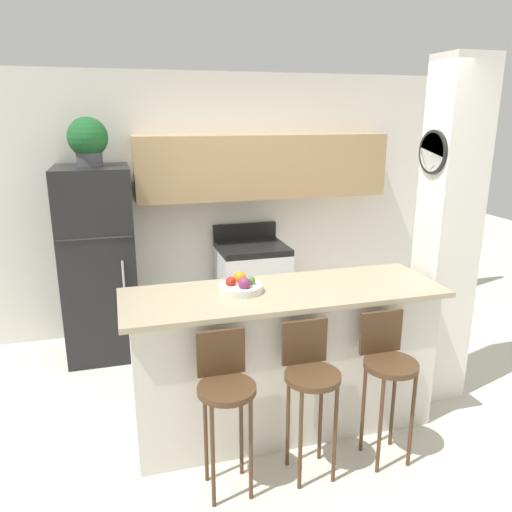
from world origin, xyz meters
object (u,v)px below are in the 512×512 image
at_px(bar_stool_mid, 310,378).
at_px(potted_plant_on_fridge, 88,140).
at_px(stove_range, 252,288).
at_px(refrigerator, 99,263).
at_px(fruit_bowl, 241,286).
at_px(bar_stool_right, 387,366).
at_px(bar_stool_left, 225,390).

height_order(bar_stool_mid, potted_plant_on_fridge, potted_plant_on_fridge).
bearing_deg(bar_stool_mid, stove_range, 83.84).
xyz_separation_m(refrigerator, potted_plant_on_fridge, (-0.00, 0.00, 1.08)).
height_order(potted_plant_on_fridge, fruit_bowl, potted_plant_on_fridge).
relative_size(refrigerator, bar_stool_mid, 1.79).
relative_size(stove_range, bar_stool_mid, 1.11).
xyz_separation_m(stove_range, bar_stool_right, (0.29, -2.13, 0.18)).
xyz_separation_m(bar_stool_left, bar_stool_right, (1.03, 0.00, 0.00)).
relative_size(refrigerator, stove_range, 1.61).
xyz_separation_m(refrigerator, bar_stool_right, (1.74, -2.06, -0.22)).
distance_m(refrigerator, bar_stool_mid, 2.41).
bearing_deg(bar_stool_mid, bar_stool_right, 0.00).
distance_m(bar_stool_mid, bar_stool_right, 0.52).
relative_size(stove_range, potted_plant_on_fridge, 2.61).
bearing_deg(potted_plant_on_fridge, refrigerator, -65.71).
relative_size(bar_stool_mid, fruit_bowl, 3.33).
relative_size(bar_stool_right, potted_plant_on_fridge, 2.35).
bearing_deg(potted_plant_on_fridge, bar_stool_left, -71.11).
bearing_deg(potted_plant_on_fridge, fruit_bowl, -58.29).
height_order(stove_range, bar_stool_right, stove_range).
height_order(bar_stool_right, fruit_bowl, fruit_bowl).
height_order(refrigerator, bar_stool_mid, refrigerator).
bearing_deg(potted_plant_on_fridge, stove_range, 2.53).
bearing_deg(refrigerator, bar_stool_left, -71.11).
xyz_separation_m(stove_range, potted_plant_on_fridge, (-1.45, -0.06, 1.48)).
distance_m(bar_stool_left, fruit_bowl, 0.73).
bearing_deg(bar_stool_mid, fruit_bowl, 117.54).
xyz_separation_m(bar_stool_mid, fruit_bowl, (-0.28, 0.55, 0.42)).
bearing_deg(stove_range, fruit_bowl, -107.99).
height_order(refrigerator, bar_stool_right, refrigerator).
distance_m(stove_range, bar_stool_left, 2.26).
height_order(refrigerator, bar_stool_left, refrigerator).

